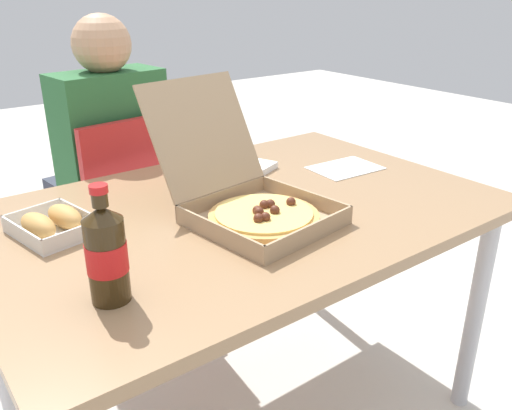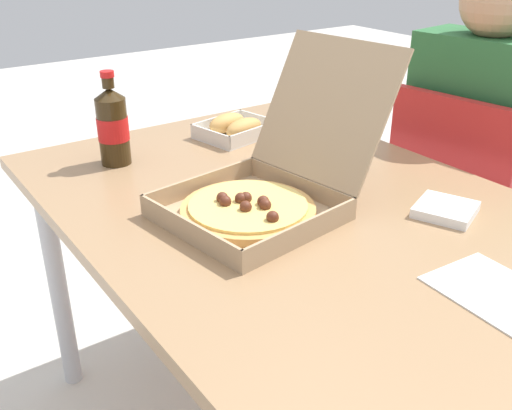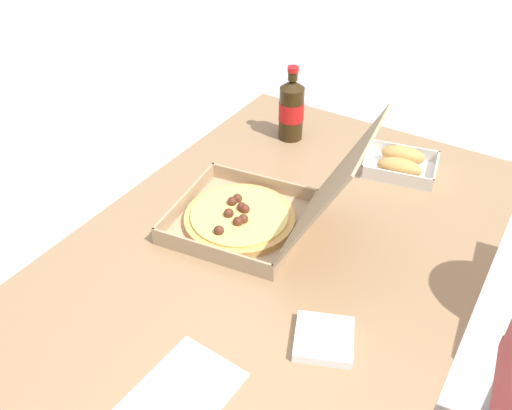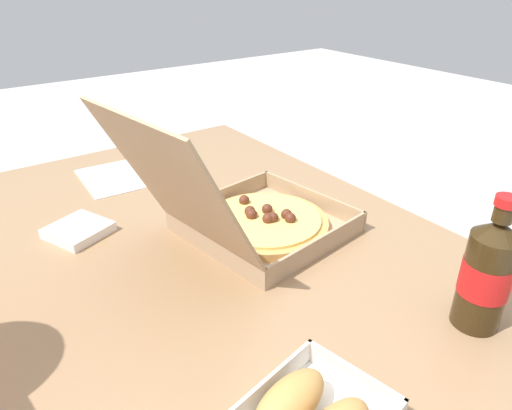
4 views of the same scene
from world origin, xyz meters
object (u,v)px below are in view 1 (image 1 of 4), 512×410
object	(u,v)px
diner_person	(106,151)
paper_menu	(345,168)
napkin_pile	(254,167)
cola_bottle	(106,254)
chair	(120,209)
bread_side_box	(52,223)
pizza_box_open	(253,202)

from	to	relation	value
diner_person	paper_menu	distance (m)	0.85
diner_person	napkin_pile	size ratio (longest dim) A/B	10.46
diner_person	cola_bottle	world-z (taller)	diner_person
napkin_pile	paper_menu	bearing A→B (deg)	-34.31
cola_bottle	diner_person	bearing A→B (deg)	68.61
chair	bread_side_box	distance (m)	0.70
bread_side_box	paper_menu	size ratio (longest dim) A/B	1.03
bread_side_box	napkin_pile	xyz separation A→B (m)	(0.64, 0.08, -0.02)
cola_bottle	pizza_box_open	bearing A→B (deg)	17.59
bread_side_box	cola_bottle	distance (m)	0.35
cola_bottle	chair	bearing A→B (deg)	66.99
pizza_box_open	napkin_pile	world-z (taller)	pizza_box_open
pizza_box_open	bread_side_box	bearing A→B (deg)	153.20
paper_menu	diner_person	bearing A→B (deg)	130.07
diner_person	bread_side_box	size ratio (longest dim) A/B	5.33
paper_menu	napkin_pile	distance (m)	0.29
bread_side_box	pizza_box_open	bearing A→B (deg)	-26.80
chair	bread_side_box	world-z (taller)	chair
diner_person	pizza_box_open	bearing A→B (deg)	-86.39
diner_person	cola_bottle	bearing A→B (deg)	-111.39
diner_person	pizza_box_open	world-z (taller)	diner_person
bread_side_box	cola_bottle	world-z (taller)	cola_bottle
diner_person	paper_menu	xyz separation A→B (m)	(0.51, -0.68, 0.02)
chair	diner_person	size ratio (longest dim) A/B	0.72
napkin_pile	chair	bearing A→B (deg)	120.02
cola_bottle	bread_side_box	bearing A→B (deg)	89.69
pizza_box_open	napkin_pile	size ratio (longest dim) A/B	4.35
chair	cola_bottle	size ratio (longest dim) A/B	3.71
diner_person	paper_menu	world-z (taller)	diner_person
pizza_box_open	paper_menu	size ratio (longest dim) A/B	2.28
pizza_box_open	paper_menu	bearing A→B (deg)	16.18
diner_person	pizza_box_open	size ratio (longest dim) A/B	2.40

